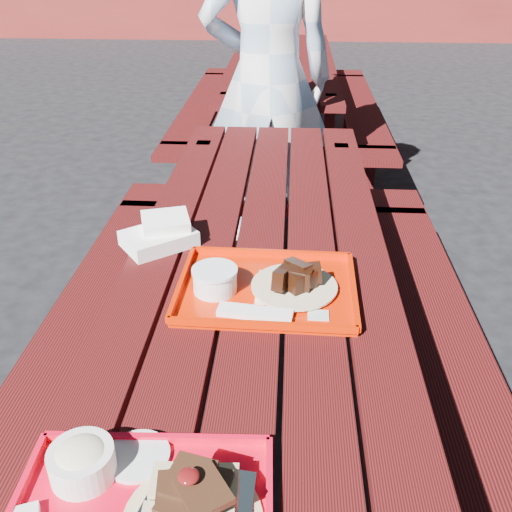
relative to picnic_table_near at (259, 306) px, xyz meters
name	(u,v)px	position (x,y,z in m)	size (l,w,h in m)	color
ground	(259,437)	(0.00, 0.00, -0.56)	(60.00, 60.00, 0.00)	black
picnic_table_near	(259,306)	(0.00, 0.00, 0.00)	(1.41, 2.40, 0.75)	#470D0E
picnic_table_far	(281,88)	(0.00, 2.80, 0.00)	(1.41, 2.40, 0.75)	#470D0E
near_tray	(141,500)	(-0.14, -0.86, 0.22)	(0.42, 0.35, 0.13)	red
far_tray	(264,286)	(0.02, -0.22, 0.21)	(0.46, 0.36, 0.08)	red
white_cloth	(161,234)	(-0.29, 0.03, 0.22)	(0.24, 0.23, 0.08)	white
person	(268,79)	(-0.04, 1.47, 0.35)	(0.66, 0.44, 1.82)	#98B4D1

